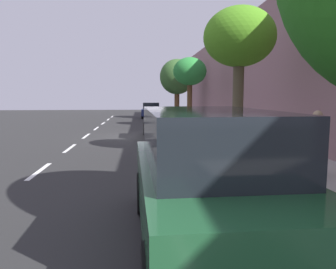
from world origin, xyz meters
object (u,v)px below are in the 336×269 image
(parked_sedan_dark_blue_mid, at_px, (151,110))
(street_tree_corner, at_px, (177,77))
(parked_suv_green_nearest, at_px, (207,177))
(bicycle_at_curb, at_px, (196,155))
(pedestrian_on_phone, at_px, (316,139))
(street_tree_far_end, at_px, (190,72))
(parked_sedan_black_second, at_px, (162,124))
(street_tree_mid_block, at_px, (239,39))
(cyclist_with_backpack, at_px, (207,135))

(parked_sedan_dark_blue_mid, height_order, street_tree_corner, street_tree_corner)
(parked_suv_green_nearest, xyz_separation_m, street_tree_corner, (2.54, 26.30, 2.89))
(bicycle_at_curb, bearing_deg, pedestrian_on_phone, -34.68)
(parked_suv_green_nearest, relative_size, parked_sedan_dark_blue_mid, 1.06)
(bicycle_at_curb, relative_size, street_tree_far_end, 0.28)
(bicycle_at_curb, relative_size, street_tree_corner, 0.24)
(parked_sedan_dark_blue_mid, bearing_deg, parked_sedan_black_second, -89.92)
(parked_sedan_black_second, height_order, street_tree_mid_block, street_tree_mid_block)
(street_tree_corner, bearing_deg, pedestrian_on_phone, -87.66)
(street_tree_mid_block, relative_size, street_tree_corner, 0.94)
(street_tree_mid_block, bearing_deg, street_tree_far_end, 90.00)
(parked_suv_green_nearest, distance_m, street_tree_mid_block, 8.02)
(parked_sedan_black_second, relative_size, pedestrian_on_phone, 2.67)
(parked_suv_green_nearest, height_order, parked_sedan_dark_blue_mid, parked_suv_green_nearest)
(parked_suv_green_nearest, bearing_deg, cyclist_with_backpack, 78.37)
(cyclist_with_backpack, distance_m, pedestrian_on_phone, 2.89)
(parked_suv_green_nearest, distance_m, parked_sedan_black_second, 12.31)
(parked_suv_green_nearest, relative_size, street_tree_mid_block, 0.93)
(street_tree_mid_block, bearing_deg, bicycle_at_curb, -135.31)
(parked_suv_green_nearest, relative_size, street_tree_corner, 0.87)
(parked_suv_green_nearest, bearing_deg, pedestrian_on_phone, 43.48)
(bicycle_at_curb, bearing_deg, parked_sedan_black_second, 94.52)
(street_tree_mid_block, xyz_separation_m, street_tree_far_end, (-0.00, 11.43, -0.34))
(bicycle_at_curb, relative_size, cyclist_with_backpack, 0.77)
(cyclist_with_backpack, relative_size, street_tree_far_end, 0.37)
(street_tree_mid_block, bearing_deg, parked_sedan_black_second, 113.60)
(cyclist_with_backpack, bearing_deg, street_tree_far_end, 83.47)
(pedestrian_on_phone, bearing_deg, street_tree_far_end, 93.57)
(parked_sedan_dark_blue_mid, relative_size, bicycle_at_curb, 3.37)
(parked_sedan_black_second, bearing_deg, pedestrian_on_phone, -69.97)
(parked_suv_green_nearest, bearing_deg, street_tree_mid_block, 69.93)
(street_tree_mid_block, height_order, street_tree_corner, street_tree_corner)
(parked_sedan_dark_blue_mid, bearing_deg, street_tree_far_end, -76.21)
(street_tree_mid_block, bearing_deg, street_tree_corner, 90.00)
(bicycle_at_curb, bearing_deg, street_tree_mid_block, 44.69)
(parked_sedan_dark_blue_mid, xyz_separation_m, street_tree_far_end, (2.37, -9.64, 3.05))
(parked_sedan_black_second, distance_m, cyclist_with_backpack, 7.61)
(bicycle_at_curb, distance_m, street_tree_far_end, 13.75)
(bicycle_at_curb, height_order, street_tree_far_end, street_tree_far_end)
(street_tree_far_end, height_order, street_tree_corner, street_tree_corner)
(parked_sedan_dark_blue_mid, distance_m, cyclist_with_backpack, 23.29)
(cyclist_with_backpack, relative_size, street_tree_corner, 0.32)
(pedestrian_on_phone, bearing_deg, cyclist_with_backpack, 149.96)
(street_tree_mid_block, relative_size, street_tree_far_end, 1.09)
(parked_sedan_black_second, distance_m, street_tree_corner, 14.53)
(parked_sedan_black_second, height_order, bicycle_at_curb, parked_sedan_black_second)
(parked_sedan_dark_blue_mid, relative_size, cyclist_with_backpack, 2.59)
(street_tree_mid_block, distance_m, street_tree_corner, 19.36)
(parked_sedan_dark_blue_mid, xyz_separation_m, bicycle_at_curb, (0.58, -22.84, -0.37))
(cyclist_with_backpack, height_order, street_tree_far_end, street_tree_far_end)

